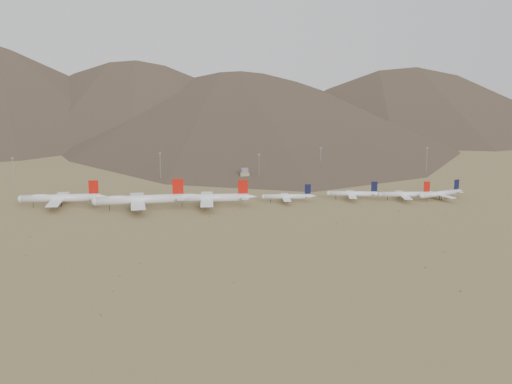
{
  "coord_description": "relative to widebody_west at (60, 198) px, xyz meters",
  "views": [
    {
      "loc": [
        -39.19,
        -443.22,
        107.52
      ],
      "look_at": [
        27.63,
        30.0,
        8.79
      ],
      "focal_mm": 45.0,
      "sensor_mm": 36.0,
      "label": 1
    }
  ],
  "objects": [
    {
      "name": "mast_west",
      "position": [
        73.75,
        95.66,
        7.47
      ],
      "size": [
        2.0,
        0.6,
        25.7
      ],
      "color": "gray",
      "rests_on": "ground"
    },
    {
      "name": "narrowbody_d",
      "position": [
        292.14,
        -15.06,
        -2.0
      ],
      "size": [
        42.48,
        31.67,
        14.58
      ],
      "rotation": [
        0.0,
        0.0,
        0.33
      ],
      "color": "silver",
      "rests_on": "ground"
    },
    {
      "name": "widebody_east",
      "position": [
        109.85,
        -15.47,
        0.16
      ],
      "size": [
        67.35,
        51.88,
        20.0
      ],
      "rotation": [
        0.0,
        0.0,
        -0.07
      ],
      "color": "silver",
      "rests_on": "ground"
    },
    {
      "name": "mast_far_west",
      "position": [
        -50.86,
        83.79,
        7.47
      ],
      "size": [
        2.0,
        0.6,
        25.7
      ],
      "color": "gray",
      "rests_on": "ground"
    },
    {
      "name": "narrowbody_c",
      "position": [
        263.59,
        -14.42,
        -1.91
      ],
      "size": [
        44.92,
        32.54,
        14.86
      ],
      "rotation": [
        0.0,
        0.0,
        -0.12
      ],
      "color": "silver",
      "rests_on": "ground"
    },
    {
      "name": "desert_scrub",
      "position": [
        126.99,
        -118.0,
        -6.45
      ],
      "size": [
        438.09,
        182.07,
        0.75
      ],
      "color": "brown",
      "rests_on": "ground"
    },
    {
      "name": "widebody_west",
      "position": [
        0.0,
        0.0,
        0.0
      ],
      "size": [
        65.75,
        50.36,
        19.52
      ],
      "rotation": [
        0.0,
        0.0,
        -0.02
      ],
      "color": "silver",
      "rests_on": "ground"
    },
    {
      "name": "mountain_ridge",
      "position": [
        118.74,
        861.49,
        143.27
      ],
      "size": [
        4400.0,
        1000.0,
        300.0
      ],
      "color": "brown",
      "rests_on": "ground"
    },
    {
      "name": "narrowbody_b",
      "position": [
        224.12,
        -6.19,
        -2.02
      ],
      "size": [
        43.54,
        31.9,
        14.53
      ],
      "rotation": [
        0.0,
        0.0,
        -0.2
      ],
      "color": "silver",
      "rests_on": "ground"
    },
    {
      "name": "mast_east",
      "position": [
        225.16,
        108.62,
        7.47
      ],
      "size": [
        2.0,
        0.6,
        25.7
      ],
      "color": "gray",
      "rests_on": "ground"
    },
    {
      "name": "narrowbody_a",
      "position": [
        171.26,
        -8.53,
        -2.19
      ],
      "size": [
        42.4,
        30.6,
        14.0
      ],
      "rotation": [
        0.0,
        0.0,
        -0.09
      ],
      "color": "silver",
      "rests_on": "ground"
    },
    {
      "name": "mast_centre",
      "position": [
        160.67,
        73.81,
        7.47
      ],
      "size": [
        2.0,
        0.6,
        25.7
      ],
      "color": "gray",
      "rests_on": "ground"
    },
    {
      "name": "ground",
      "position": [
        118.74,
        -38.51,
        -6.73
      ],
      "size": [
        3000.0,
        3000.0,
        0.0
      ],
      "primitive_type": "plane",
      "color": "#9C8451",
      "rests_on": "ground"
    },
    {
      "name": "widebody_centre",
      "position": [
        59.27,
        -17.58,
        0.84
      ],
      "size": [
        73.98,
        56.91,
        21.96
      ],
      "rotation": [
        0.0,
        0.0,
        0.06
      ],
      "color": "silver",
      "rests_on": "ground"
    },
    {
      "name": "mast_far_east",
      "position": [
        325.75,
        95.01,
        7.47
      ],
      "size": [
        2.0,
        0.6,
        25.7
      ],
      "color": "gray",
      "rests_on": "ground"
    },
    {
      "name": "control_tower",
      "position": [
        148.74,
        81.49,
        -1.41
      ],
      "size": [
        8.0,
        8.0,
        12.0
      ],
      "color": "gray",
      "rests_on": "ground"
    }
  ]
}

